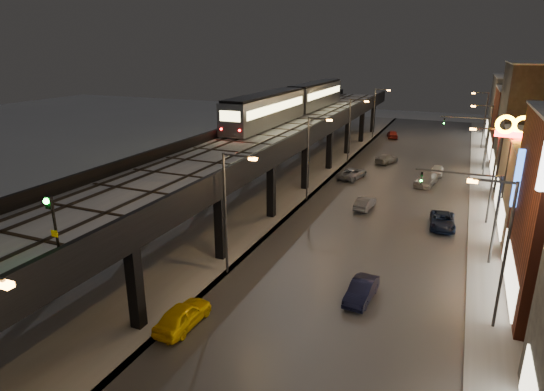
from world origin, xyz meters
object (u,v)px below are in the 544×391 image
(car_near_white, at_px, (365,203))
(car_onc_white, at_px, (426,180))
(subway_train, at_px, (294,101))
(rail_signal, at_px, (52,215))
(car_onc_red, at_px, (437,171))
(car_mid_dark, at_px, (386,159))
(car_onc_dark, at_px, (443,221))
(car_far_white, at_px, (392,135))
(car_taxi, at_px, (183,316))
(car_mid_silver, at_px, (352,174))
(car_onc_silver, at_px, (361,291))

(car_near_white, distance_m, car_onc_white, 12.29)
(subway_train, relative_size, rail_signal, 12.79)
(subway_train, relative_size, car_onc_red, 10.78)
(rail_signal, relative_size, car_mid_dark, 0.68)
(car_near_white, relative_size, car_onc_dark, 0.81)
(car_far_white, distance_m, car_onc_dark, 43.32)
(car_mid_dark, relative_size, car_onc_dark, 0.95)
(car_onc_white, bearing_deg, car_onc_red, 89.43)
(car_taxi, bearing_deg, car_onc_red, -104.59)
(car_mid_silver, distance_m, car_mid_dark, 10.02)
(car_mid_silver, bearing_deg, car_mid_dark, -92.59)
(car_taxi, xyz_separation_m, car_near_white, (5.55, 24.61, -0.10))
(car_onc_red, bearing_deg, car_onc_dark, -84.47)
(car_near_white, distance_m, car_mid_dark, 20.34)
(subway_train, distance_m, car_taxi, 43.54)
(car_onc_dark, bearing_deg, car_onc_silver, -109.51)
(car_mid_silver, relative_size, car_onc_silver, 1.23)
(car_near_white, bearing_deg, car_onc_dark, 168.84)
(car_mid_dark, distance_m, car_onc_red, 8.08)
(car_mid_dark, xyz_separation_m, car_onc_white, (6.20, -9.06, 0.06))
(subway_train, bearing_deg, car_onc_red, -2.53)
(car_mid_dark, distance_m, car_far_white, 19.42)
(car_near_white, xyz_separation_m, car_onc_dark, (7.59, -2.31, 0.03))
(rail_signal, xyz_separation_m, car_mid_silver, (3.92, 41.18, -8.10))
(car_mid_silver, bearing_deg, car_onc_white, -163.48)
(car_mid_dark, bearing_deg, car_mid_silver, 93.60)
(rail_signal, height_order, car_taxi, rail_signal)
(car_taxi, distance_m, car_near_white, 25.23)
(car_mid_silver, xyz_separation_m, car_onc_red, (9.72, 5.83, -0.06))
(car_taxi, height_order, car_onc_silver, car_taxi)
(car_taxi, distance_m, car_mid_silver, 35.28)
(car_mid_dark, height_order, car_onc_white, car_onc_white)
(car_far_white, bearing_deg, car_onc_silver, 83.07)
(car_near_white, bearing_deg, car_onc_red, -103.83)
(car_far_white, bearing_deg, car_onc_red, 97.99)
(car_near_white, distance_m, car_onc_red, 17.47)
(rail_signal, bearing_deg, subway_train, 97.61)
(car_onc_silver, height_order, car_onc_dark, car_onc_silver)
(rail_signal, bearing_deg, car_near_white, 75.71)
(car_mid_silver, xyz_separation_m, car_onc_dark, (11.45, -12.94, -0.03))
(rail_signal, height_order, car_mid_dark, rail_signal)
(car_taxi, relative_size, car_mid_dark, 0.96)
(car_mid_dark, relative_size, car_far_white, 1.06)
(car_mid_dark, xyz_separation_m, car_far_white, (-2.13, 19.31, 0.07))
(car_onc_white, bearing_deg, car_mid_dark, 133.74)
(car_far_white, bearing_deg, car_taxi, 74.30)
(car_onc_silver, distance_m, car_onc_dark, 15.80)
(car_near_white, xyz_separation_m, car_mid_silver, (-3.87, 10.63, 0.06))
(subway_train, height_order, rail_signal, subway_train)
(rail_signal, xyz_separation_m, car_onc_white, (12.73, 41.80, -8.07))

